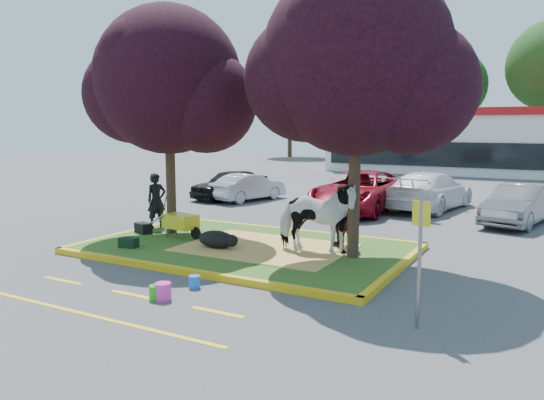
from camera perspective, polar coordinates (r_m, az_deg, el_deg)
The scene contains 32 objects.
ground at distance 14.07m, azimuth -2.84°, elevation -5.48°, with size 90.00×90.00×0.00m, color #424244.
median_island at distance 14.05m, azimuth -2.84°, elevation -5.18°, with size 8.00×5.00×0.15m, color #305319.
curb_near at distance 12.00m, azimuth -9.37°, elevation -7.59°, with size 8.30×0.16×0.15m, color gold.
curb_far at distance 16.25m, azimuth 1.95°, elevation -3.36°, with size 8.30×0.16×0.15m, color gold.
curb_left at distance 16.52m, azimuth -15.00°, elevation -3.45°, with size 0.16×5.30×0.15m, color gold.
curb_right at distance 12.46m, azimuth 13.47°, elevation -7.12°, with size 0.16×5.30×0.15m, color gold.
straw_bedding at distance 13.73m, azimuth -0.70°, elevation -5.14°, with size 4.20×3.00×0.01m, color #E9B560.
tree_purple_left at distance 15.65m, azimuth -11.08°, elevation 11.83°, with size 5.06×4.20×6.51m.
tree_purple_right at distance 12.63m, azimuth 9.16°, elevation 13.73°, with size 5.30×4.40×6.82m.
fire_lane_stripe_a at distance 12.27m, azimuth -21.59°, elevation -8.06°, with size 1.10×0.12×0.01m, color yellow.
fire_lane_stripe_b at distance 10.85m, azimuth -14.72°, elevation -9.84°, with size 1.10×0.12×0.01m, color yellow.
fire_lane_stripe_c at distance 9.65m, azimuth -5.87°, elevation -11.91°, with size 1.10×0.12×0.01m, color yellow.
fire_lane_long at distance 10.07m, azimuth -19.51°, elevation -11.47°, with size 6.00×0.10×0.01m, color yellow.
retail_building at distance 39.97m, azimuth 21.48°, elevation 6.01°, with size 20.40×8.40×4.40m.
treeline at distance 49.80m, azimuth 22.40°, elevation 12.58°, with size 46.58×7.80×14.63m.
cow at distance 12.97m, azimuth 4.78°, elevation -1.93°, with size 0.97×2.12×1.79m, color white.
calf at distance 13.74m, azimuth -5.99°, elevation -4.23°, with size 1.04×0.59×0.45m, color black.
handler at distance 16.68m, azimuth -12.32°, elevation -0.05°, with size 0.61×0.40×1.68m, color black.
visitor_a at distance 13.81m, azimuth 7.41°, elevation -1.72°, with size 0.79×0.62×1.62m, color #4A151E.
visitor_b at distance 13.92m, azimuth 7.12°, elevation -2.05°, with size 0.83×0.35×1.42m, color black.
wheelbarrow at distance 15.11m, azimuth -9.77°, elevation -2.32°, with size 1.73×0.72×0.65m.
gear_bag_dark at distance 16.03m, azimuth -13.67°, elevation -2.94°, with size 0.57×0.31×0.29m, color black.
gear_bag_green at distance 14.26m, azimuth -15.16°, elevation -4.44°, with size 0.46×0.29×0.25m, color black.
sign_post at distance 8.82m, azimuth 15.64°, elevation -4.76°, with size 0.31×0.13×2.26m.
bucket_green at distance 10.44m, azimuth -12.39°, elevation -9.71°, with size 0.26×0.26×0.28m, color #1DA419.
bucket_pink at distance 10.39m, azimuth -11.63°, elevation -9.61°, with size 0.31×0.31×0.33m, color #ED34AB.
bucket_blue at distance 11.02m, azimuth -8.34°, elevation -8.70°, with size 0.24×0.24×0.26m, color blue.
car_black at distance 23.89m, azimuth -4.51°, elevation 1.72°, with size 1.56×3.88×1.32m, color black.
car_silver at distance 23.27m, azimuth -2.53°, elevation 1.39°, with size 1.25×3.59×1.18m, color #A9ADB1.
car_red at distance 20.62m, azimuth 9.39°, elevation 0.95°, with size 2.58×5.59×1.55m, color maroon.
car_white at distance 21.65m, azimuth 16.63°, elevation 0.96°, with size 2.08×5.11×1.48m, color white.
car_grey at distance 19.44m, azimuth 25.02°, elevation -0.47°, with size 1.40×4.03×1.33m, color slate.
Camera 1 is at (7.19, -11.63, 3.29)m, focal length 35.00 mm.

